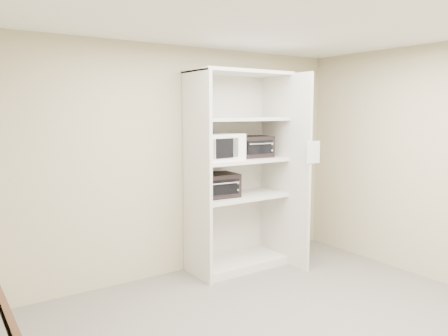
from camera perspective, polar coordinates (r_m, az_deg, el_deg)
ceiling at (r=3.67m, az=10.28°, el=19.22°), size 4.50×4.00×0.01m
wall_back at (r=5.25m, az=-5.51°, el=0.90°), size 4.50×0.02×2.70m
wall_right at (r=5.43m, az=27.17°, el=0.33°), size 0.02×4.00×2.70m
shelving_unit at (r=5.38m, az=2.28°, el=-1.26°), size 1.24×0.92×2.42m
microwave at (r=5.14m, az=-0.73°, el=2.77°), size 0.55×0.44×0.31m
toaster_oven_upper at (r=5.49m, az=3.66°, el=2.80°), size 0.48×0.37×0.26m
toaster_oven_lower at (r=5.24m, az=-1.15°, el=-2.27°), size 0.53×0.42×0.28m
paper_sign at (r=5.26m, az=11.61°, el=2.03°), size 0.20×0.01×0.26m
chair_rail at (r=2.80m, az=-27.06°, el=-15.34°), size 0.04×3.98×0.08m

